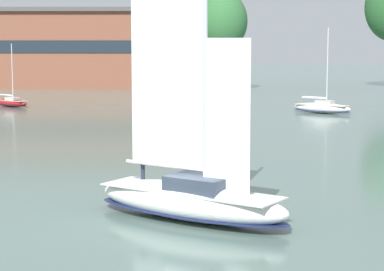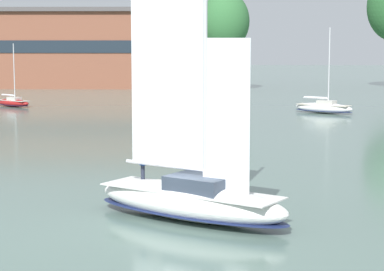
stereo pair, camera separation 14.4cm
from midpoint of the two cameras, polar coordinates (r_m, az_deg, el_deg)
ground_plane at (r=35.60m, az=-0.24°, el=-6.42°), size 400.00×400.00×0.00m
waterfront_building at (r=133.25m, az=-8.76°, el=6.64°), size 40.37×17.27×13.48m
tree_shore_center at (r=119.86m, az=2.37°, el=8.67°), size 7.66×7.66×15.77m
sailboat_main at (r=35.33m, az=-0.22°, el=-4.65°), size 10.37×8.13×14.36m
sailboat_moored_near_marina at (r=86.26m, az=9.84°, el=2.13°), size 6.96×5.43×9.64m
sailboat_moored_mid_channel at (r=95.64m, az=-13.67°, el=2.47°), size 5.55×4.52×7.80m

